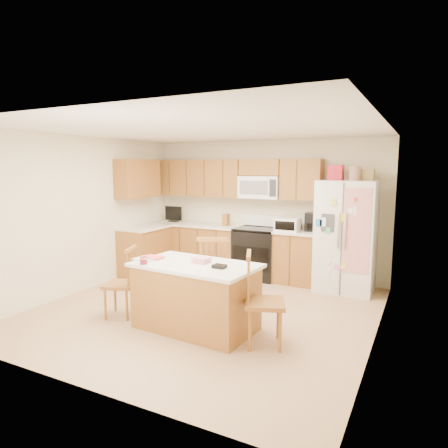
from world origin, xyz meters
The scene contains 9 objects.
ground centered at (0.00, 0.00, 0.00)m, with size 4.50×4.50×0.00m, color tan.
room_shell centered at (0.00, 0.00, 1.44)m, with size 4.60×4.60×2.52m.
cabinetry centered at (-0.98, 1.79, 0.91)m, with size 3.36×1.56×2.15m.
stove centered at (0.00, 1.94, 0.47)m, with size 0.76×0.65×1.13m.
refrigerator centered at (1.57, 1.87, 0.92)m, with size 0.90×0.79×2.04m.
island centered at (0.21, -0.60, 0.42)m, with size 1.62×1.00×0.92m.
windsor_chair_left centered at (-0.88, -0.69, 0.45)m, with size 0.51×0.52×0.95m.
windsor_chair_back centered at (0.11, 0.09, 0.50)m, with size 0.57×0.56×1.07m.
windsor_chair_right centered at (1.12, -0.66, 0.50)m, with size 0.58×0.59×1.06m.
Camera 1 is at (2.70, -4.69, 1.99)m, focal length 32.00 mm.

